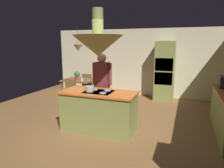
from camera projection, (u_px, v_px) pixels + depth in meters
The scene contains 13 objects.
ground at pixel (102, 127), 4.94m from camera, with size 8.16×8.16×0.00m, color olive.
wall_back at pixel (137, 63), 7.85m from camera, with size 6.80×0.10×2.55m, color beige.
kitchen_island at pixel (99, 111), 4.66m from camera, with size 1.72×0.80×0.95m.
oven_tower at pixel (165, 71), 7.15m from camera, with size 0.66×0.62×2.09m.
dining_table at pixel (79, 82), 7.14m from camera, with size 1.06×0.92×0.76m.
person_at_island at pixel (102, 82), 5.24m from camera, with size 0.53×0.23×1.76m.
range_hood at pixel (98, 44), 4.36m from camera, with size 1.10×1.10×1.00m.
pendant_light_over_table at pixel (78, 48), 6.90m from camera, with size 0.32×0.32×0.82m.
chair_facing_island at pixel (69, 91), 6.54m from camera, with size 0.40×0.40×0.87m.
chair_by_back_wall at pixel (88, 83), 7.79m from camera, with size 0.40×0.40×0.87m.
potted_plant_on_table at pixel (77, 75), 7.00m from camera, with size 0.20×0.20×0.30m.
cup_on_table at pixel (82, 80), 6.82m from camera, with size 0.07×0.07×0.09m, color white.
cooking_pot_on_cooktop at pixel (90, 89), 4.49m from camera, with size 0.18×0.18×0.12m, color #B2B2B7.
Camera 1 is at (1.85, -4.26, 2.00)m, focal length 32.36 mm.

